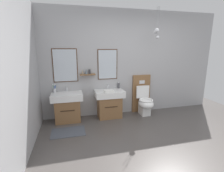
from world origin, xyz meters
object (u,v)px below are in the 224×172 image
object	(u,v)px
vanity_sink_left	(68,106)
toilet	(143,100)
vanity_sink_right	(109,103)
soap_dispenser	(119,86)
toothbrush_cup	(55,90)
folded_hand_towel	(109,91)

from	to	relation	value
vanity_sink_left	toilet	xyz separation A→B (m)	(1.91, -0.01, 0.01)
vanity_sink_left	toilet	size ratio (longest dim) A/B	0.70
vanity_sink_right	soap_dispenser	bearing A→B (deg)	29.31
toothbrush_cup	folded_hand_towel	world-z (taller)	toothbrush_cup
folded_hand_towel	toilet	bearing A→B (deg)	6.86
soap_dispenser	folded_hand_towel	world-z (taller)	soap_dispenser
toilet	folded_hand_towel	distance (m)	1.01
soap_dispenser	folded_hand_towel	bearing A→B (deg)	-138.47
toilet	soap_dispenser	world-z (taller)	toilet
toothbrush_cup	soap_dispenser	bearing A→B (deg)	0.36
toilet	soap_dispenser	bearing A→B (deg)	164.77
vanity_sink_right	soap_dispenser	size ratio (longest dim) A/B	3.98
folded_hand_towel	vanity_sink_left	bearing A→B (deg)	172.51
vanity_sink_left	soap_dispenser	size ratio (longest dim) A/B	3.98
toilet	folded_hand_towel	xyz separation A→B (m)	(-0.95, -0.11, 0.33)
toilet	soap_dispenser	distance (m)	0.75
vanity_sink_left	vanity_sink_right	distance (m)	1.00
toothbrush_cup	soap_dispenser	world-z (taller)	toothbrush_cup
vanity_sink_right	folded_hand_towel	distance (m)	0.36
vanity_sink_left	vanity_sink_right	world-z (taller)	same
soap_dispenser	folded_hand_towel	distance (m)	0.43
vanity_sink_right	vanity_sink_left	bearing A→B (deg)	180.00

